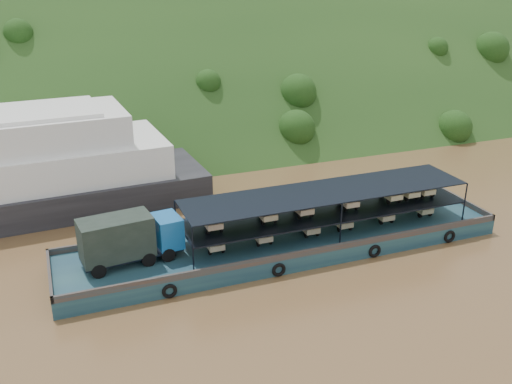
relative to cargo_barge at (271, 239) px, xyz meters
name	(u,v)px	position (x,y,z in m)	size (l,w,h in m)	color
ground	(292,237)	(2.67, 1.91, -1.20)	(160.00, 160.00, 0.00)	brown
hillside	(183,128)	(2.67, 37.91, -1.20)	(140.00, 28.00, 28.00)	#1B3B15
cargo_barge	(271,239)	(0.00, 0.00, 0.00)	(35.00, 7.18, 4.81)	#122B40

